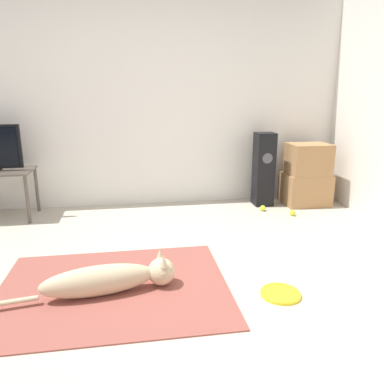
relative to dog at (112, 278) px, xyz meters
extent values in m
plane|color=#BCB29E|center=(0.13, 0.06, -0.12)|extent=(12.00, 12.00, 0.00)
cube|color=silver|center=(0.13, 2.16, 1.16)|extent=(8.00, 0.06, 2.55)
cube|color=#934C42|center=(0.01, 0.07, -0.11)|extent=(1.60, 1.24, 0.01)
ellipsoid|color=beige|center=(-0.09, -0.01, 0.00)|extent=(0.78, 0.30, 0.21)
sphere|color=beige|center=(0.34, 0.05, 0.00)|extent=(0.19, 0.19, 0.19)
cone|color=beige|center=(0.34, 0.11, 0.10)|extent=(0.06, 0.06, 0.09)
cone|color=beige|center=(0.35, 0.00, 0.10)|extent=(0.06, 0.06, 0.09)
cylinder|color=beige|center=(-0.59, -0.09, -0.06)|extent=(0.25, 0.07, 0.03)
cylinder|color=yellow|center=(1.13, -0.20, -0.11)|extent=(0.27, 0.27, 0.02)
torus|color=yellow|center=(1.13, -0.20, -0.10)|extent=(0.27, 0.27, 0.02)
cube|color=#A87A4C|center=(2.25, 1.79, 0.07)|extent=(0.53, 0.41, 0.38)
cube|color=#A87A4C|center=(2.25, 1.78, 0.45)|extent=(0.47, 0.37, 0.37)
cube|color=black|center=(1.73, 1.86, 0.32)|extent=(0.22, 0.22, 0.88)
cylinder|color=#4C4C51|center=(1.73, 1.74, 0.48)|extent=(0.12, 0.00, 0.12)
cylinder|color=brown|center=(-0.92, 1.60, 0.14)|extent=(0.04, 0.04, 0.51)
cylinder|color=brown|center=(-0.92, 2.02, 0.14)|extent=(0.04, 0.04, 0.51)
sphere|color=#C6E033|center=(1.65, 1.60, -0.08)|extent=(0.07, 0.07, 0.07)
sphere|color=#C6E033|center=(1.92, 1.38, -0.08)|extent=(0.07, 0.07, 0.07)
sphere|color=#C6E033|center=(1.85, 1.84, -0.08)|extent=(0.07, 0.07, 0.07)
camera|label=1|loc=(0.17, -2.36, 1.23)|focal=35.00mm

